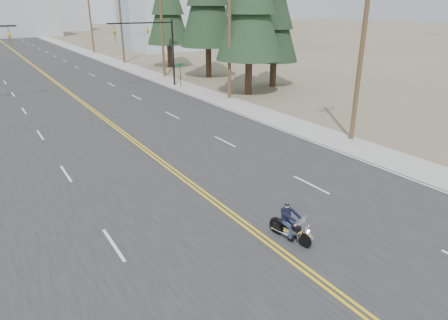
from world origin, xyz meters
TOP-DOWN VIEW (x-y plane):
  - ground_plane at (0.00, 0.00)m, footprint 400.00×400.00m
  - road at (0.00, 70.00)m, footprint 20.00×200.00m
  - sidewalk_right at (11.50, 70.00)m, footprint 3.00×200.00m
  - traffic_mast_right at (8.98, 32.00)m, footprint 7.10×0.26m
  - street_sign at (10.80, 30.00)m, footprint 0.90×0.06m
  - utility_pole_a at (12.50, 8.00)m, footprint 2.20×0.30m
  - utility_pole_b at (12.50, 23.00)m, footprint 2.20×0.30m
  - utility_pole_c at (12.50, 38.00)m, footprint 2.20×0.30m
  - utility_pole_d at (12.50, 53.00)m, footprint 2.20×0.30m
  - utility_pole_e at (12.50, 70.00)m, footprint 2.20×0.30m
  - haze_bldg_b at (8.00, 125.00)m, footprint 18.00×14.00m
  - haze_bldg_c at (40.00, 110.00)m, footprint 16.00×12.00m
  - haze_bldg_e at (25.00, 150.00)m, footprint 14.00×14.00m
  - motorcyclist at (0.82, 0.76)m, footprint 1.16×2.00m
  - conifer_mid at (19.92, 25.61)m, footprint 5.10×5.10m

SIDE VIEW (x-z plane):
  - ground_plane at x=0.00m, z-range 0.00..0.00m
  - road at x=0.00m, z-range 0.00..0.01m
  - sidewalk_right at x=11.50m, z-range 0.00..0.01m
  - motorcyclist at x=0.82m, z-range 0.00..1.47m
  - street_sign at x=10.80m, z-range 0.49..3.12m
  - traffic_mast_right at x=8.98m, z-range 1.44..8.44m
  - utility_pole_a at x=12.50m, z-range 0.23..11.23m
  - utility_pole_c at x=12.50m, z-range 0.23..11.23m
  - utility_pole_e at x=12.50m, z-range 0.23..11.23m
  - utility_pole_b at x=12.50m, z-range 0.23..11.73m
  - utility_pole_d at x=12.50m, z-range 0.23..11.73m
  - haze_bldg_e at x=25.00m, z-range 0.00..12.00m
  - haze_bldg_b at x=8.00m, z-range 0.00..14.00m
  - conifer_mid at x=19.92m, z-range 1.01..14.61m
  - haze_bldg_c at x=40.00m, z-range 0.00..18.00m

